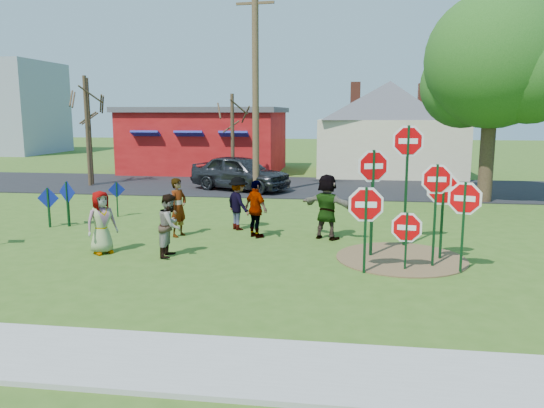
% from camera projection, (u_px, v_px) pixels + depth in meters
% --- Properties ---
extents(ground, '(120.00, 120.00, 0.00)m').
position_uv_depth(ground, '(232.00, 243.00, 14.75)').
color(ground, '#375A19').
rests_on(ground, ground).
extents(sidewalk, '(22.00, 1.80, 0.08)m').
position_uv_depth(sidewalk, '(127.00, 359.00, 7.72)').
color(sidewalk, '#9E9E99').
rests_on(sidewalk, ground).
extents(road, '(120.00, 7.50, 0.04)m').
position_uv_depth(road, '(282.00, 186.00, 25.96)').
color(road, black).
rests_on(road, ground).
extents(dirt_patch, '(3.20, 3.20, 0.03)m').
position_uv_depth(dirt_patch, '(401.00, 258.00, 13.15)').
color(dirt_patch, brown).
rests_on(dirt_patch, ground).
extents(red_building, '(9.40, 7.69, 3.90)m').
position_uv_depth(red_building, '(207.00, 139.00, 32.73)').
color(red_building, maroon).
rests_on(red_building, ground).
extents(cream_house, '(9.40, 9.40, 6.50)m').
position_uv_depth(cream_house, '(389.00, 124.00, 31.05)').
color(cream_house, beige).
rests_on(cream_house, ground).
extents(stop_sign_a, '(1.08, 0.07, 2.11)m').
position_uv_depth(stop_sign_a, '(366.00, 211.00, 11.77)').
color(stop_sign_a, '#0E3518').
rests_on(stop_sign_a, ground).
extents(stop_sign_b, '(1.13, 0.12, 3.41)m').
position_uv_depth(stop_sign_b, '(407.00, 154.00, 13.99)').
color(stop_sign_b, '#0E3518').
rests_on(stop_sign_b, ground).
extents(stop_sign_c, '(0.95, 0.06, 2.55)m').
position_uv_depth(stop_sign_c, '(436.00, 191.00, 12.17)').
color(stop_sign_c, '#0E3518').
rests_on(stop_sign_c, ground).
extents(stop_sign_d, '(1.08, 0.07, 2.30)m').
position_uv_depth(stop_sign_d, '(443.00, 195.00, 12.83)').
color(stop_sign_d, '#0E3518').
rests_on(stop_sign_d, ground).
extents(stop_sign_e, '(0.94, 0.14, 1.48)m').
position_uv_depth(stop_sign_e, '(407.00, 230.00, 12.08)').
color(stop_sign_e, '#0E3518').
rests_on(stop_sign_e, ground).
extents(stop_sign_f, '(0.97, 0.30, 2.21)m').
position_uv_depth(stop_sign_f, '(464.00, 205.00, 11.75)').
color(stop_sign_f, '#0E3518').
rests_on(stop_sign_f, ground).
extents(stop_sign_g, '(1.04, 0.35, 2.83)m').
position_uv_depth(stop_sign_g, '(373.00, 178.00, 13.06)').
color(stop_sign_g, '#0E3518').
rests_on(stop_sign_g, ground).
extents(blue_diamond_b, '(0.68, 0.10, 1.28)m').
position_uv_depth(blue_diamond_b, '(48.00, 203.00, 16.65)').
color(blue_diamond_b, '#0E3518').
rests_on(blue_diamond_b, ground).
extents(blue_diamond_c, '(0.67, 0.28, 1.46)m').
position_uv_depth(blue_diamond_c, '(67.00, 198.00, 16.77)').
color(blue_diamond_c, '#0E3518').
rests_on(blue_diamond_c, ground).
extents(blue_diamond_d, '(0.53, 0.24, 1.24)m').
position_uv_depth(blue_diamond_d, '(117.00, 195.00, 18.33)').
color(blue_diamond_d, '#0E3518').
rests_on(blue_diamond_d, ground).
extents(person_a, '(0.91, 0.94, 1.63)m').
position_uv_depth(person_a, '(101.00, 222.00, 13.54)').
color(person_a, '#3F3F81').
rests_on(person_a, ground).
extents(person_b, '(0.61, 0.73, 1.72)m').
position_uv_depth(person_b, '(178.00, 207.00, 15.43)').
color(person_b, '#2A715E').
rests_on(person_b, ground).
extents(person_c, '(0.60, 0.77, 1.59)m').
position_uv_depth(person_c, '(170.00, 225.00, 13.28)').
color(person_c, brown).
rests_on(person_c, ground).
extents(person_d, '(1.16, 1.21, 1.65)m').
position_uv_depth(person_d, '(238.00, 203.00, 16.33)').
color(person_d, '#2F2E33').
rests_on(person_d, ground).
extents(person_e, '(0.99, 0.98, 1.68)m').
position_uv_depth(person_e, '(256.00, 209.00, 15.27)').
color(person_e, '#4C3158').
rests_on(person_e, ground).
extents(person_f, '(1.81, 1.24, 1.88)m').
position_uv_depth(person_f, '(327.00, 207.00, 15.10)').
color(person_f, '#20502A').
rests_on(person_f, ground).
extents(suv, '(5.14, 3.61, 1.62)m').
position_uv_depth(suv, '(240.00, 173.00, 24.49)').
color(suv, '#2C2D30').
rests_on(suv, road).
extents(utility_pole, '(2.24, 0.35, 9.18)m').
position_uv_depth(utility_pole, '(255.00, 83.00, 22.44)').
color(utility_pole, '#4C3823').
rests_on(utility_pole, ground).
extents(leafy_tree, '(5.79, 5.29, 8.23)m').
position_uv_depth(leafy_tree, '(496.00, 68.00, 20.60)').
color(leafy_tree, '#382819').
rests_on(leafy_tree, ground).
extents(bare_tree_west, '(1.80, 1.80, 5.26)m').
position_uv_depth(bare_tree_west, '(89.00, 116.00, 26.05)').
color(bare_tree_west, '#382819').
rests_on(bare_tree_west, ground).
extents(bare_tree_east, '(1.80, 1.80, 4.51)m').
position_uv_depth(bare_tree_east, '(232.00, 126.00, 26.45)').
color(bare_tree_east, '#382819').
rests_on(bare_tree_east, ground).
extents(bare_tree_mid, '(1.80, 1.80, 5.34)m').
position_uv_depth(bare_tree_mid, '(86.00, 115.00, 25.60)').
color(bare_tree_mid, '#382819').
rests_on(bare_tree_mid, ground).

